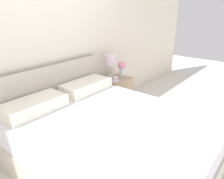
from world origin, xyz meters
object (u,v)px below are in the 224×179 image
Objects in this scene: nightstand at (116,94)px; table_lamp at (111,63)px; flower_vase at (122,67)px; bed at (108,139)px; teacup at (116,79)px.

nightstand is 0.55m from table_lamp.
flower_vase is (0.13, -0.01, 0.45)m from nightstand.
bed reaches higher than table_lamp.
bed is 1.57m from flower_vase.
flower_vase is 2.06× the size of teacup.
bed is 15.84× the size of teacup.
bed is 3.82× the size of nightstand.
nightstand is 0.47m from flower_vase.
flower_vase is (0.18, -0.09, -0.10)m from table_lamp.
nightstand is 4.15× the size of teacup.
teacup is at bearing -168.43° from flower_vase.
bed is 7.68× the size of flower_vase.
table_lamp is (-0.05, 0.08, 0.55)m from nightstand.
teacup is (1.07, 0.73, 0.28)m from bed.
nightstand is at bearing 174.76° from flower_vase.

